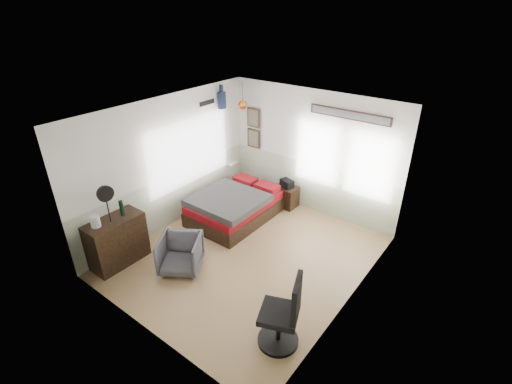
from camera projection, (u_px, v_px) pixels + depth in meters
ground_plane at (247, 256)px, 6.97m from camera, size 4.00×4.50×0.01m
room_shell at (250, 173)px, 6.38m from camera, size 4.02×4.52×2.71m
wall_decor at (263, 113)px, 7.95m from camera, size 3.55×1.32×1.44m
bed at (234, 206)px, 8.00m from camera, size 1.39×1.90×0.61m
dresser at (117, 241)px, 6.60m from camera, size 0.48×1.00×0.90m
armchair at (180, 254)px, 6.48m from camera, size 0.96×0.97×0.65m
nightstand at (286, 196)px, 8.51m from camera, size 0.49×0.39×0.49m
task_chair at (284, 318)px, 5.00m from camera, size 0.67×0.67×1.16m
kettle at (95, 221)px, 6.15m from camera, size 0.18×0.16×0.21m
bottle at (122, 208)px, 6.46m from camera, size 0.07×0.07×0.28m
stand_fan at (105, 194)px, 6.08m from camera, size 0.11×0.28×0.69m
black_bag at (287, 183)px, 8.35m from camera, size 0.34×0.27×0.18m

